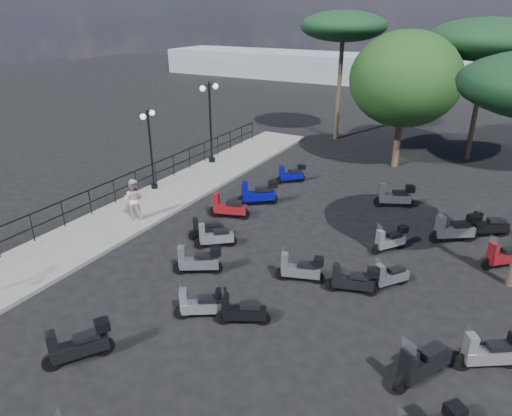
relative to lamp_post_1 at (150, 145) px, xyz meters
The scene contains 29 objects.
ground 9.73m from the lamp_post_1, 37.34° to the right, with size 120.00×120.00×0.00m, color black.
sidewalk 3.66m from the lamp_post_1, 69.61° to the right, with size 3.00×30.00×0.15m, color #605F5C.
railing 3.26m from the lamp_post_1, 95.53° to the right, with size 0.04×26.04×1.10m.
lamp_post_1 is the anchor object (origin of this frame).
lamp_post_2 4.76m from the lamp_post_1, 88.66° to the left, with size 0.46×1.27×4.36m.
pedestrian_far 3.63m from the lamp_post_1, 62.29° to the right, with size 0.82×0.64×1.69m, color #C9ACA9.
scooter_2 8.23m from the lamp_post_1, 39.31° to the right, with size 1.47×1.00×1.30m.
scooter_3 6.10m from the lamp_post_1, 29.81° to the right, with size 1.18×1.04×1.18m.
scooter_4 5.16m from the lamp_post_1, 10.92° to the right, with size 1.69×0.78×1.38m.
scooter_5 6.95m from the lamp_post_1, 38.20° to the left, with size 1.19×1.19×1.22m.
scooter_7 11.68m from the lamp_post_1, 58.48° to the right, with size 1.11×1.51×1.37m.
scooter_8 11.18m from the lamp_post_1, 37.17° to the right, with size 1.41×0.85×1.22m.
scooter_9 6.82m from the lamp_post_1, 30.33° to the right, with size 1.27×1.07×1.25m.
scooter_10 5.53m from the lamp_post_1, ahead, with size 1.54×1.29×1.47m.
scooter_13 10.50m from the lamp_post_1, 42.21° to the right, with size 1.37×0.97×1.23m.
scooter_14 11.73m from the lamp_post_1, 18.83° to the right, with size 1.55×0.69×1.26m.
scooter_15 10.27m from the lamp_post_1, 22.72° to the right, with size 1.52×0.72×1.25m.
scooter_16 11.23m from the lamp_post_1, 18.72° to the left, with size 1.63×0.92×1.38m.
scooter_19 15.08m from the lamp_post_1, 25.54° to the right, with size 1.05×1.70×1.49m.
scooter_20 12.39m from the lamp_post_1, 13.65° to the right, with size 0.98×1.24×1.19m.
scooter_21 13.41m from the lamp_post_1, ahead, with size 1.58×1.18×1.44m.
scooter_22 11.48m from the lamp_post_1, ahead, with size 1.00×1.27×1.18m.
scooter_26 15.86m from the lamp_post_1, 19.41° to the right, with size 1.48×1.05×1.33m.
scooter_27 15.03m from the lamp_post_1, ahead, with size 1.26×1.14×1.28m.
scooter_28 14.62m from the lamp_post_1, ahead, with size 1.49×1.02×1.35m.
broadleaf_tree 13.31m from the lamp_post_1, 45.55° to the left, with size 5.72×5.72×7.14m.
pine_0 18.34m from the lamp_post_1, 45.43° to the left, with size 6.41×6.41×7.67m.
pine_2 14.78m from the lamp_post_1, 72.14° to the left, with size 5.29×5.29×7.97m.
distant_hills 39.99m from the lamp_post_1, 79.16° to the left, with size 70.00×8.00×3.00m, color gray.
Camera 1 is at (6.59, -9.74, 8.06)m, focal length 32.00 mm.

